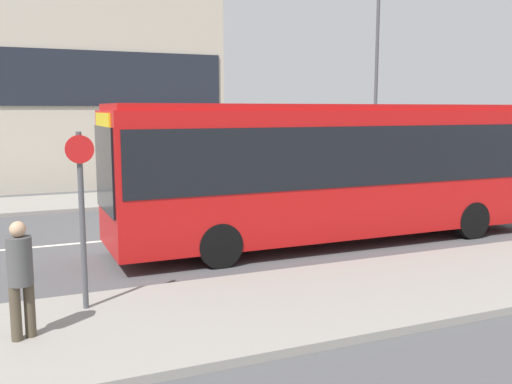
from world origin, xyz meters
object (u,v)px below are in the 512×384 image
at_px(city_bus, 335,164).
at_px(street_lamp, 376,70).
at_px(pedestrian_near_stop, 20,273).
at_px(parked_car_0, 466,175).
at_px(bus_stop_sign, 82,207).

bearing_deg(city_bus, street_lamp, 44.45).
bearing_deg(street_lamp, pedestrian_near_stop, -140.28).
distance_m(city_bus, parked_car_0, 11.39).
relative_size(bus_stop_sign, street_lamp, 0.36).
bearing_deg(pedestrian_near_stop, city_bus, 4.14).
height_order(city_bus, street_lamp, street_lamp).
relative_size(parked_car_0, pedestrian_near_stop, 2.75).
relative_size(pedestrian_near_stop, street_lamp, 0.21).
bearing_deg(city_bus, parked_car_0, 25.38).
relative_size(parked_car_0, bus_stop_sign, 1.62).
xyz_separation_m(city_bus, bus_stop_sign, (-6.40, -2.94, -0.19)).
bearing_deg(bus_stop_sign, street_lamp, 39.38).
distance_m(pedestrian_near_stop, street_lamp, 18.62).
height_order(parked_car_0, street_lamp, street_lamp).
height_order(parked_car_0, pedestrian_near_stop, pedestrian_near_stop).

